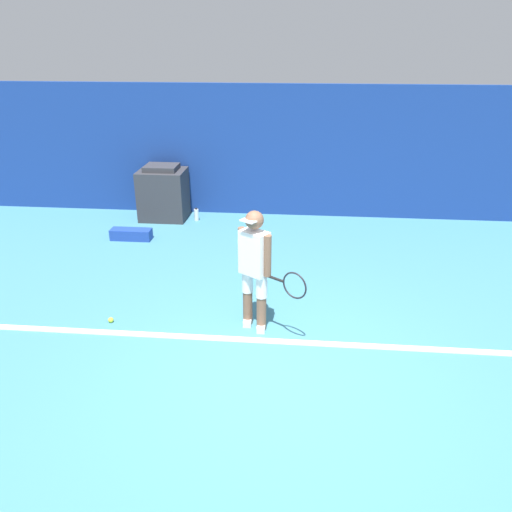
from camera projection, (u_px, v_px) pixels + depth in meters
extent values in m
plane|color=teal|center=(277.00, 381.00, 5.28)|extent=(24.00, 24.00, 0.00)
cube|color=navy|center=(294.00, 152.00, 9.72)|extent=(24.00, 0.10, 2.55)
cube|color=white|center=(281.00, 342.00, 5.95)|extent=(21.60, 0.10, 0.01)
cylinder|color=brown|center=(248.00, 307.00, 6.25)|extent=(0.12, 0.12, 0.45)
cylinder|color=white|center=(248.00, 281.00, 6.10)|extent=(0.14, 0.14, 0.28)
cube|color=white|center=(248.00, 320.00, 6.33)|extent=(0.10, 0.24, 0.08)
cylinder|color=brown|center=(261.00, 313.00, 6.12)|extent=(0.12, 0.12, 0.45)
cylinder|color=white|center=(262.00, 287.00, 5.98)|extent=(0.14, 0.14, 0.28)
cube|color=white|center=(261.00, 326.00, 6.20)|extent=(0.10, 0.24, 0.08)
cube|color=white|center=(254.00, 253.00, 5.87)|extent=(0.39, 0.36, 0.54)
sphere|color=brown|center=(254.00, 220.00, 5.71)|extent=(0.22, 0.22, 0.22)
cube|color=white|center=(249.00, 221.00, 5.63)|extent=(0.22, 0.20, 0.02)
cylinder|color=brown|center=(242.00, 248.00, 5.98)|extent=(0.09, 0.09, 0.51)
cylinder|color=brown|center=(268.00, 256.00, 5.75)|extent=(0.09, 0.09, 0.51)
cylinder|color=black|center=(275.00, 279.00, 5.79)|extent=(0.22, 0.16, 0.03)
torus|color=black|center=(295.00, 286.00, 5.63)|extent=(0.28, 0.20, 0.33)
sphere|color=#D1E533|center=(111.00, 320.00, 6.35)|extent=(0.07, 0.07, 0.07)
cube|color=#333338|center=(163.00, 194.00, 9.83)|extent=(0.90, 0.73, 0.97)
cube|color=#333338|center=(161.00, 168.00, 9.62)|extent=(0.63, 0.51, 0.10)
cube|color=#1E3D99|center=(131.00, 234.00, 8.92)|extent=(0.72, 0.24, 0.19)
cylinder|color=white|center=(196.00, 215.00, 9.84)|extent=(0.09, 0.09, 0.23)
cylinder|color=black|center=(196.00, 209.00, 9.79)|extent=(0.05, 0.05, 0.02)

